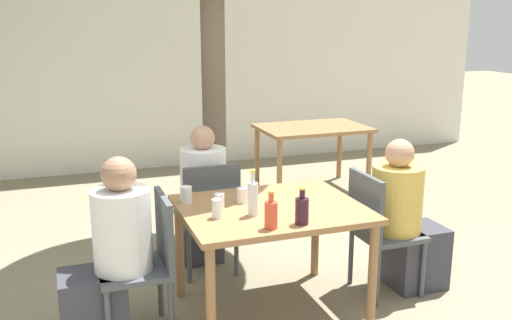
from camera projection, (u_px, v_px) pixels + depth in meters
ground_plane at (270, 311)px, 3.99m from camera, size 30.00×30.00×0.00m
cafe_building_wall at (155, 64)px, 7.56m from camera, size 10.00×0.08×2.80m
dining_table_front at (271, 219)px, 3.83m from camera, size 1.20×0.98×0.77m
dining_table_back at (312, 135)px, 6.67m from camera, size 1.24×0.85×0.77m
patio_chair_0 at (148, 257)px, 3.59m from camera, size 0.44×0.44×0.92m
patio_chair_1 at (378, 226)px, 4.13m from camera, size 0.44×0.44×0.92m
patio_chair_2 at (209, 211)px, 4.44m from camera, size 0.44×0.44×0.92m
person_seated_0 at (109, 261)px, 3.51m from camera, size 0.58×0.36×1.19m
person_seated_1 at (406, 223)px, 4.21m from camera, size 0.59×0.37×1.16m
person_seated_2 at (201, 202)px, 4.66m from camera, size 0.37×0.58×1.18m
soda_bottle_0 at (271, 214)px, 3.39m from camera, size 0.08×0.08×0.23m
wine_bottle_1 at (302, 210)px, 3.46m from camera, size 0.08×0.08×0.23m
water_bottle_2 at (253, 198)px, 3.61m from camera, size 0.06×0.06×0.30m
drinking_glass_0 at (186, 195)px, 3.86m from camera, size 0.08×0.08×0.12m
drinking_glass_1 at (242, 195)px, 3.88m from camera, size 0.07×0.07×0.10m
drinking_glass_2 at (219, 201)px, 3.74m from camera, size 0.07×0.07×0.10m
drinking_glass_3 at (217, 209)px, 3.57m from camera, size 0.06×0.06×0.12m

